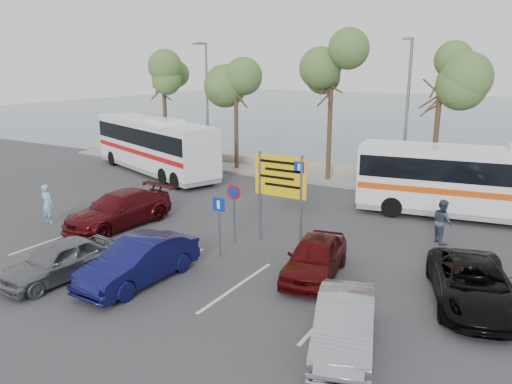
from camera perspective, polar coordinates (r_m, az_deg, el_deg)
The scene contains 24 objects.
ground at distance 17.80m, azimuth -5.08°, elevation -8.32°, with size 120.00×120.00×0.00m, color #363639.
kerb_strip at distance 29.71m, azimuth 10.85°, elevation 1.00°, with size 44.00×2.40×0.15m, color gray.
seawall at distance 31.51m, azimuth 12.13°, elevation 2.13°, with size 48.00×0.80×0.60m, color gray.
sea at distance 74.20m, azimuth 23.33°, elevation 8.05°, with size 140.00×140.00×0.00m, color #43546B.
tree_far_left at distance 36.11m, azimuth -10.57°, elevation 13.41°, with size 3.20×3.20×7.60m.
tree_left at distance 32.49m, azimuth -2.33°, elevation 12.96°, with size 3.20×3.20×7.20m.
tree_mid at distance 29.45m, azimuth 8.66°, elevation 13.91°, with size 3.20×3.20×8.00m.
tree_right at distance 27.74m, azimuth 20.41°, elevation 12.15°, with size 3.20×3.20×7.40m.
street_lamp_left at distance 33.30m, azimuth -5.70°, elevation 10.52°, with size 0.45×1.15×8.01m.
street_lamp_right at distance 27.68m, azimuth 16.86°, elevation 9.17°, with size 0.45×1.15×8.01m.
direction_sign at distance 19.12m, azimuth 2.81°, elevation 1.01°, with size 2.20×0.12×3.60m.
sign_no_stop at distance 19.45m, azimuth -2.53°, elevation -1.35°, with size 0.60×0.08×2.35m.
sign_parking at distance 18.01m, azimuth -4.23°, elevation -3.05°, with size 0.50×0.07×2.25m.
lane_markings at distance 17.74m, azimuth -10.02°, elevation -8.56°, with size 12.02×4.20×0.01m, color silver, non-canonical shape.
coach_bus_left at distance 32.58m, azimuth -11.58°, elevation 5.03°, with size 11.74×6.40×3.62m.
coach_bus_right at distance 24.43m, azimuth 24.82°, elevation 0.66°, with size 11.33×4.02×3.46m.
car_silver_a at distance 17.62m, azimuth -21.63°, elevation -7.28°, with size 1.56×3.87×1.32m, color slate.
car_blue at distance 16.62m, azimuth -13.25°, elevation -7.69°, with size 1.53×4.37×1.44m, color #0F1148.
car_maroon at distance 22.39m, azimuth -15.42°, elevation -1.96°, with size 2.08×5.11×1.48m, color #4D0C11.
car_red at distance 16.72m, azimuth 6.76°, elevation -7.41°, with size 1.61×3.99×1.36m, color #480A0B.
suv_black at distance 16.07m, azimuth 23.59°, elevation -9.59°, with size 2.20×4.76×1.32m, color black.
car_silver_b at distance 12.91m, azimuth 10.07°, elevation -14.61°, with size 1.39×3.99×1.31m, color gray.
pedestrian_near at distance 23.79m, azimuth -22.74°, elevation -1.25°, with size 0.65×0.42×1.77m, color #8AAAC9.
pedestrian_far at distance 20.89m, azimuth 20.51°, elevation -3.16°, with size 0.85×0.67×1.76m, color #373F53.
Camera 1 is at (9.69, -13.25, 6.90)m, focal length 35.00 mm.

